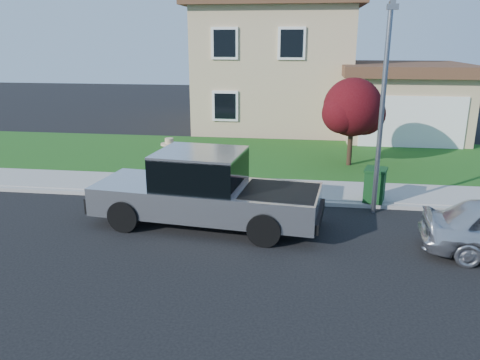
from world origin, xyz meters
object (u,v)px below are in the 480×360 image
(trash_bin, at_px, (375,185))
(street_lamp, at_px, (383,99))
(woman, at_px, (171,174))
(pickup_truck, at_px, (205,191))
(ornamental_tree, at_px, (353,110))

(trash_bin, relative_size, street_lamp, 0.18)
(woman, bearing_deg, pickup_truck, 120.89)
(pickup_truck, distance_m, trash_bin, 5.15)
(pickup_truck, distance_m, street_lamp, 5.34)
(woman, bearing_deg, trash_bin, 173.74)
(pickup_truck, bearing_deg, street_lamp, 23.70)
(woman, bearing_deg, ornamental_tree, -151.57)
(ornamental_tree, distance_m, trash_bin, 4.64)
(ornamental_tree, height_order, trash_bin, ornamental_tree)
(ornamental_tree, height_order, street_lamp, street_lamp)
(trash_bin, bearing_deg, street_lamp, -81.76)
(trash_bin, xyz_separation_m, street_lamp, (-0.09, -0.69, 2.60))
(woman, height_order, trash_bin, woman)
(woman, distance_m, ornamental_tree, 7.76)
(pickup_truck, xyz_separation_m, woman, (-1.32, 1.34, 0.04))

